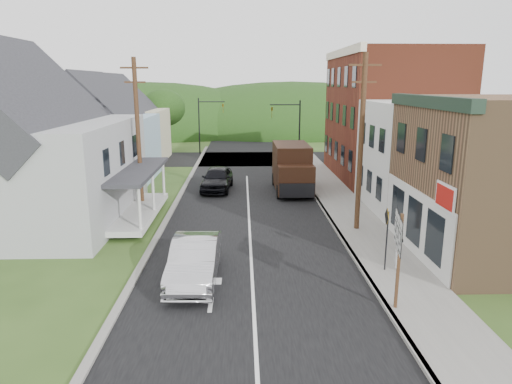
{
  "coord_description": "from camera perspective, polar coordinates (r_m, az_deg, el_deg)",
  "views": [
    {
      "loc": [
        -0.35,
        -19.12,
        7.56
      ],
      "look_at": [
        0.32,
        3.21,
        2.2
      ],
      "focal_mm": 32.0,
      "sensor_mm": 36.0,
      "label": 1
    }
  ],
  "objects": [
    {
      "name": "road",
      "position": [
        30.09,
        -1.0,
        -1.07
      ],
      "size": [
        9.0,
        90.0,
        0.02
      ],
      "primitive_type": "cube",
      "color": "black",
      "rests_on": "ground"
    },
    {
      "name": "storefront_red",
      "position": [
        38.04,
        16.33,
        9.09
      ],
      "size": [
        8.0,
        12.0,
        10.0
      ],
      "primitive_type": "cube",
      "color": "maroon",
      "rests_on": "ground"
    },
    {
      "name": "cross_road",
      "position": [
        46.74,
        -1.27,
        4.17
      ],
      "size": [
        60.0,
        9.0,
        0.02
      ],
      "primitive_type": "cube",
      "color": "black",
      "rests_on": "ground"
    },
    {
      "name": "tree_left_c",
      "position": [
        43.37,
        -27.63,
        9.84
      ],
      "size": [
        5.8,
        5.8,
        8.41
      ],
      "color": "#382616",
      "rests_on": "ground"
    },
    {
      "name": "house_cream",
      "position": [
        46.64,
        -15.71,
        8.23
      ],
      "size": [
        7.14,
        8.16,
        7.28
      ],
      "color": "beige",
      "rests_on": "ground"
    },
    {
      "name": "sidewalk_right",
      "position": [
        28.82,
        10.87,
        -1.81
      ],
      "size": [
        2.8,
        55.0,
        0.15
      ],
      "primitive_type": "cube",
      "color": "slate",
      "rests_on": "ground"
    },
    {
      "name": "warning_sign",
      "position": [
        18.98,
        16.02,
        -4.65
      ],
      "size": [
        0.14,
        0.72,
        2.62
      ],
      "rotation": [
        0.0,
        0.0,
        -0.1
      ],
      "color": "black",
      "rests_on": "sidewalk_right"
    },
    {
      "name": "traffic_signal_left",
      "position": [
        49.93,
        -6.34,
        9.04
      ],
      "size": [
        2.87,
        0.2,
        6.0
      ],
      "color": "black",
      "rests_on": "ground"
    },
    {
      "name": "delivery_van",
      "position": [
        32.35,
        4.52,
        2.98
      ],
      "size": [
        2.51,
        5.97,
        3.33
      ],
      "rotation": [
        0.0,
        0.0,
        0.01
      ],
      "color": "black",
      "rests_on": "ground"
    },
    {
      "name": "route_sign_cluster",
      "position": [
        15.8,
        17.36,
        -6.65
      ],
      "size": [
        0.48,
        1.85,
        3.3
      ],
      "rotation": [
        0.0,
        0.0,
        -0.22
      ],
      "color": "#472D19",
      "rests_on": "sidewalk_right"
    },
    {
      "name": "silver_sedan",
      "position": [
        18.1,
        -7.65,
        -8.46
      ],
      "size": [
        1.85,
        5.08,
        1.66
      ],
      "primitive_type": "imported",
      "rotation": [
        0.0,
        0.0,
        -0.02
      ],
      "color": "#B9B9BE",
      "rests_on": "ground"
    },
    {
      "name": "traffic_signal_right",
      "position": [
        43.04,
        4.54,
        8.38
      ],
      "size": [
        2.87,
        0.2,
        6.0
      ],
      "color": "black",
      "rests_on": "ground"
    },
    {
      "name": "utility_pole_left",
      "position": [
        27.96,
        -14.53,
        7.1
      ],
      "size": [
        1.6,
        0.26,
        9.0
      ],
      "color": "#472D19",
      "rests_on": "ground"
    },
    {
      "name": "curb_left",
      "position": [
        28.47,
        -10.35,
        -2.01
      ],
      "size": [
        0.3,
        55.0,
        0.12
      ],
      "primitive_type": "cube",
      "color": "slate",
      "rests_on": "ground"
    },
    {
      "name": "dark_sedan",
      "position": [
        32.94,
        -4.89,
        1.67
      ],
      "size": [
        2.41,
        5.09,
        1.68
      ],
      "primitive_type": "imported",
      "rotation": [
        0.0,
        0.0,
        -0.09
      ],
      "color": "black",
      "rests_on": "ground"
    },
    {
      "name": "house_gray",
      "position": [
        27.89,
        -26.51,
        5.23
      ],
      "size": [
        10.2,
        12.24,
        8.35
      ],
      "color": "#A9ABAF",
      "rests_on": "ground"
    },
    {
      "name": "ground",
      "position": [
        20.57,
        -0.63,
        -8.08
      ],
      "size": [
        120.0,
        120.0,
        0.0
      ],
      "primitive_type": "plane",
      "color": "#2D4719",
      "rests_on": "ground"
    },
    {
      "name": "storefront_white",
      "position": [
        29.38,
        21.72,
        4.09
      ],
      "size": [
        8.0,
        7.0,
        6.5
      ],
      "primitive_type": "cube",
      "color": "silver",
      "rests_on": "ground"
    },
    {
      "name": "tree_left_d",
      "position": [
        51.92,
        -11.5,
        10.27
      ],
      "size": [
        4.8,
        4.8,
        6.94
      ],
      "color": "#382616",
      "rests_on": "ground"
    },
    {
      "name": "utility_pole_right",
      "position": [
        23.57,
        12.99,
        6.07
      ],
      "size": [
        1.6,
        0.26,
        9.0
      ],
      "color": "#472D19",
      "rests_on": "ground"
    },
    {
      "name": "storefront_tan",
      "position": [
        22.76,
        29.12,
        1.49
      ],
      "size": [
        8.0,
        8.0,
        7.0
      ],
      "primitive_type": "cube",
      "color": "brown",
      "rests_on": "ground"
    },
    {
      "name": "house_blue",
      "position": [
        37.86,
        -18.19,
        6.96
      ],
      "size": [
        7.14,
        8.16,
        7.28
      ],
      "color": "#97B8CE",
      "rests_on": "ground"
    },
    {
      "name": "curb_right",
      "position": [
        28.56,
        8.23,
        -1.85
      ],
      "size": [
        0.2,
        55.0,
        0.15
      ],
      "primitive_type": "cube",
      "color": "slate",
      "rests_on": "ground"
    },
    {
      "name": "forested_ridge",
      "position": [
        74.51,
        -1.46,
        7.66
      ],
      "size": [
        90.0,
        30.0,
        16.0
      ],
      "primitive_type": "ellipsoid",
      "color": "black",
      "rests_on": "ground"
    }
  ]
}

